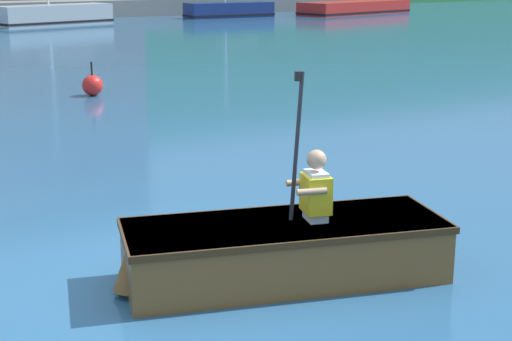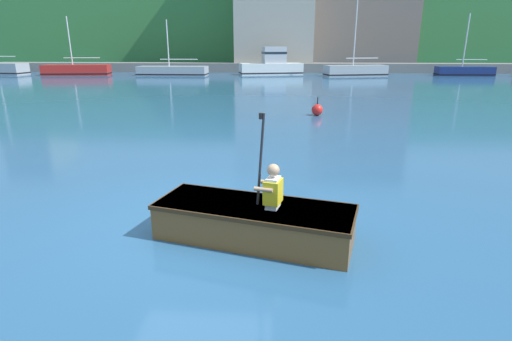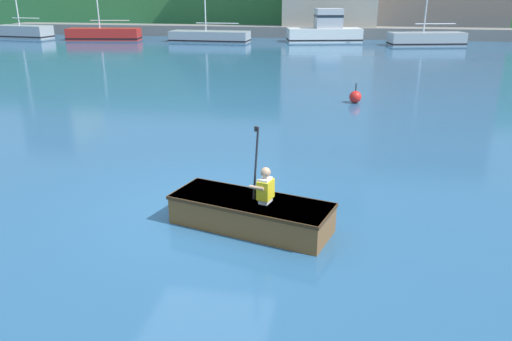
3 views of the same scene
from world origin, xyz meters
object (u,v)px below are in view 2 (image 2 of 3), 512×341
moored_boat_dock_west_end (77,70)px  person_paddler (272,188)px  moored_boat_dock_east_inner (0,69)px  channel_buoy (317,110)px  moored_boat_dock_east_end (356,71)px  moored_boat_outer_slip_west (464,71)px  moored_boat_dock_center_near (272,65)px  moored_boat_dock_center_far (173,71)px  rowboat_foreground (251,220)px

moored_boat_dock_west_end → person_paddler: moored_boat_dock_west_end is taller
moored_boat_dock_east_inner → channel_buoy: moored_boat_dock_east_inner is taller
moored_boat_dock_east_inner → person_paddler: (25.91, -31.79, 0.29)m
moored_boat_dock_east_end → moored_boat_outer_slip_west: (9.87, 1.00, -0.07)m
moored_boat_dock_east_end → channel_buoy: size_ratio=8.94×
channel_buoy → moored_boat_dock_east_end: bearing=76.0°
moored_boat_outer_slip_west → moored_boat_dock_east_inner: bearing=-178.7°
moored_boat_dock_east_inner → channel_buoy: (27.51, -21.12, -0.29)m
moored_boat_dock_center_near → moored_boat_dock_east_end: size_ratio=0.95×
moored_boat_dock_east_inner → moored_boat_dock_center_far: bearing=-0.7°
moored_boat_dock_west_end → moored_boat_dock_east_inner: size_ratio=0.88×
moored_boat_dock_center_near → person_paddler: (0.61, -33.40, -0.06)m
moored_boat_dock_east_end → channel_buoy: 21.74m
moored_boat_outer_slip_west → channel_buoy: (-15.14, -22.09, -0.17)m
channel_buoy → moored_boat_outer_slip_west: bearing=55.6°
moored_boat_outer_slip_west → moored_boat_dock_center_far: bearing=-177.5°
moored_boat_dock_center_far → moored_boat_dock_east_end: bearing=0.6°
moored_boat_dock_east_inner → person_paddler: bearing=-50.8°
moored_boat_outer_slip_west → person_paddler: (-16.74, -32.77, 0.42)m
moored_boat_dock_east_inner → rowboat_foreground: (25.62, -31.71, -0.22)m
moored_boat_dock_center_far → moored_boat_outer_slip_west: moored_boat_outer_slip_west is taller
moored_boat_dock_center_far → moored_boat_outer_slip_west: (26.28, 1.17, -0.00)m
moored_boat_dock_west_end → moored_boat_dock_center_far: size_ratio=0.96×
rowboat_foreground → person_paddler: (0.30, -0.08, 0.52)m
moored_boat_dock_west_end → moored_boat_dock_east_inner: (-7.47, 0.26, 0.07)m
person_paddler → moored_boat_dock_center_near: bearing=91.0°
moored_boat_dock_east_end → rowboat_foreground: bearing=-102.7°
moored_boat_dock_west_end → rowboat_foreground: 36.31m
moored_boat_dock_west_end → channel_buoy: 28.93m
person_paddler → channel_buoy: person_paddler is taller
moored_boat_dock_east_inner → moored_boat_outer_slip_west: 42.66m
moored_boat_dock_west_end → moored_boat_dock_center_near: (17.84, 1.87, 0.42)m
moored_boat_dock_center_far → moored_boat_dock_west_end: bearing=-179.5°
moored_boat_dock_center_far → moored_boat_dock_east_inner: 16.37m
moored_boat_dock_center_far → person_paddler: moored_boat_dock_center_far is taller
moored_boat_dock_east_end → moored_boat_dock_west_end: bearing=-179.5°
moored_boat_dock_center_near → rowboat_foreground: moored_boat_dock_center_near is taller
moored_boat_dock_center_near → channel_buoy: size_ratio=8.50×
moored_boat_dock_center_near → moored_boat_dock_east_inner: bearing=-176.4°
moored_boat_dock_east_inner → channel_buoy: bearing=-37.5°
moored_boat_dock_center_far → moored_boat_dock_center_near: bearing=11.4°
rowboat_foreground → moored_boat_dock_east_inner: bearing=128.9°
moored_boat_dock_east_end → channel_buoy: moored_boat_dock_east_end is taller
moored_boat_dock_east_end → moored_boat_dock_east_inner: bearing=179.9°
moored_boat_dock_west_end → moored_boat_dock_center_far: bearing=0.5°
moored_boat_dock_west_end → channel_buoy: moored_boat_dock_west_end is taller
moored_boat_dock_center_far → channel_buoy: (11.14, -20.92, -0.17)m
person_paddler → channel_buoy: 10.81m
moored_boat_dock_center_near → moored_boat_dock_east_inner: 25.36m
moored_boat_dock_west_end → moored_boat_outer_slip_west: (35.19, 1.24, -0.06)m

